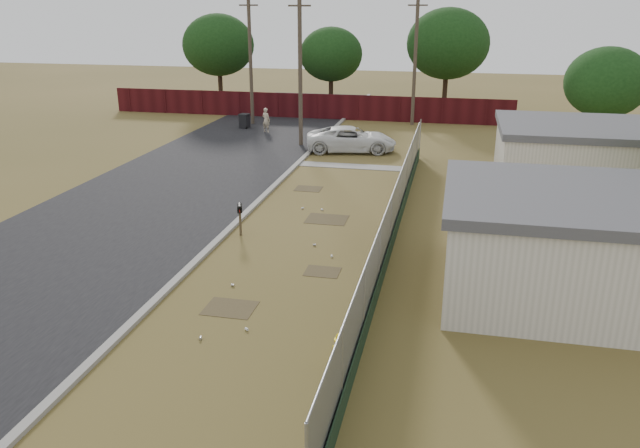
% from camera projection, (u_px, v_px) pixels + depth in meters
% --- Properties ---
extents(ground, '(120.00, 120.00, 0.00)m').
position_uv_depth(ground, '(301.00, 246.00, 21.86)').
color(ground, brown).
rests_on(ground, ground).
extents(street, '(15.10, 60.00, 0.12)m').
position_uv_depth(street, '(207.00, 176.00, 30.63)').
color(street, black).
rests_on(street, ground).
extents(chainlink_fence, '(0.10, 27.06, 2.02)m').
position_uv_depth(chainlink_fence, '(394.00, 222.00, 21.91)').
color(chainlink_fence, gray).
rests_on(chainlink_fence, ground).
extents(privacy_fence, '(30.00, 0.12, 1.80)m').
position_uv_depth(privacy_fence, '(304.00, 106.00, 45.77)').
color(privacy_fence, '#3F0D11').
rests_on(privacy_fence, ground).
extents(utility_poles, '(12.60, 8.24, 9.00)m').
position_uv_depth(utility_poles, '(323.00, 58.00, 40.04)').
color(utility_poles, '#4F4035').
rests_on(utility_poles, ground).
extents(houses, '(9.30, 17.24, 3.10)m').
position_uv_depth(houses, '(585.00, 195.00, 22.26)').
color(houses, silver).
rests_on(houses, ground).
extents(horizon_trees, '(33.32, 31.94, 7.78)m').
position_uv_depth(horizon_trees, '(397.00, 57.00, 41.82)').
color(horizon_trees, '#352518').
rests_on(horizon_trees, ground).
extents(fire_hydrant, '(0.37, 0.38, 0.77)m').
position_uv_depth(fire_hydrant, '(340.00, 347.00, 14.75)').
color(fire_hydrant, yellow).
rests_on(fire_hydrant, ground).
extents(mailbox, '(0.32, 0.51, 1.19)m').
position_uv_depth(mailbox, '(240.00, 211.00, 22.59)').
color(mailbox, brown).
rests_on(mailbox, ground).
extents(pickup_truck, '(5.46, 3.29, 1.42)m').
position_uv_depth(pickup_truck, '(351.00, 139.00, 35.55)').
color(pickup_truck, white).
rests_on(pickup_truck, ground).
extents(pedestrian, '(0.68, 0.55, 1.60)m').
position_uv_depth(pedestrian, '(266.00, 120.00, 40.82)').
color(pedestrian, '#C5B291').
rests_on(pedestrian, ground).
extents(trash_bin, '(0.73, 0.79, 0.98)m').
position_uv_depth(trash_bin, '(244.00, 121.00, 42.20)').
color(trash_bin, black).
rests_on(trash_bin, ground).
extents(scattered_litter, '(2.57, 10.98, 0.07)m').
position_uv_depth(scattered_litter, '(286.00, 258.00, 20.70)').
color(scattered_litter, silver).
rests_on(scattered_litter, ground).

